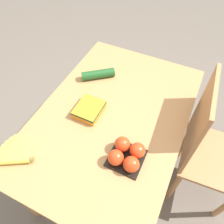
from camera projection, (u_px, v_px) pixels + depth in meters
ground_plane at (112, 168)px, 1.81m from camera, size 12.00×12.00×0.00m
dining_table at (112, 126)px, 1.32m from camera, size 1.20×0.81×0.73m
chair at (206, 149)px, 1.35m from camera, size 0.45×0.43×0.99m
banana_bunch at (17, 153)px, 1.07m from camera, size 0.18×0.18×0.04m
tomato_pack at (127, 154)px, 1.04m from camera, size 0.17×0.17×0.09m
carrot_bag at (89, 109)px, 1.23m from camera, size 0.16×0.14×0.05m
cucumber_near at (98, 74)px, 1.41m from camera, size 0.17×0.20×0.06m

